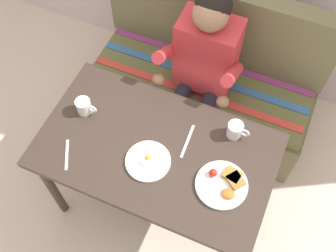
{
  "coord_description": "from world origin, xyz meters",
  "views": [
    {
      "loc": [
        0.44,
        -0.87,
        2.58
      ],
      "look_at": [
        0.0,
        0.15,
        0.72
      ],
      "focal_mm": 44.29,
      "sensor_mm": 36.0,
      "label": 1
    }
  ],
  "objects_px": {
    "plate_breakfast": "(223,184)",
    "coffee_mug": "(235,130)",
    "knife": "(187,141)",
    "plate_eggs": "(148,161)",
    "person": "(202,65)",
    "table": "(157,156)",
    "fork": "(67,155)",
    "couch": "(204,84)",
    "coffee_mug_second": "(84,106)"
  },
  "relations": [
    {
      "from": "table",
      "to": "plate_eggs",
      "type": "distance_m",
      "value": 0.12
    },
    {
      "from": "plate_eggs",
      "to": "coffee_mug",
      "type": "height_order",
      "value": "coffee_mug"
    },
    {
      "from": "coffee_mug_second",
      "to": "knife",
      "type": "distance_m",
      "value": 0.57
    },
    {
      "from": "couch",
      "to": "person",
      "type": "distance_m",
      "value": 0.45
    },
    {
      "from": "coffee_mug_second",
      "to": "fork",
      "type": "distance_m",
      "value": 0.28
    },
    {
      "from": "table",
      "to": "plate_breakfast",
      "type": "relative_size",
      "value": 4.73
    },
    {
      "from": "plate_eggs",
      "to": "plate_breakfast",
      "type": "bearing_deg",
      "value": 4.65
    },
    {
      "from": "person",
      "to": "coffee_mug",
      "type": "height_order",
      "value": "person"
    },
    {
      "from": "person",
      "to": "fork",
      "type": "distance_m",
      "value": 0.9
    },
    {
      "from": "person",
      "to": "knife",
      "type": "xyz_separation_m",
      "value": [
        0.11,
        -0.49,
        -0.01
      ]
    },
    {
      "from": "table",
      "to": "fork",
      "type": "bearing_deg",
      "value": -151.94
    },
    {
      "from": "person",
      "to": "plate_eggs",
      "type": "xyz_separation_m",
      "value": [
        -0.03,
        -0.67,
        -0.0
      ]
    },
    {
      "from": "knife",
      "to": "coffee_mug_second",
      "type": "bearing_deg",
      "value": -178.99
    },
    {
      "from": "coffee_mug_second",
      "to": "couch",
      "type": "bearing_deg",
      "value": 58.16
    },
    {
      "from": "plate_eggs",
      "to": "fork",
      "type": "distance_m",
      "value": 0.41
    },
    {
      "from": "fork",
      "to": "knife",
      "type": "bearing_deg",
      "value": 2.69
    },
    {
      "from": "couch",
      "to": "fork",
      "type": "xyz_separation_m",
      "value": [
        -0.4,
        -0.98,
        0.4
      ]
    },
    {
      "from": "person",
      "to": "knife",
      "type": "distance_m",
      "value": 0.5
    },
    {
      "from": "couch",
      "to": "knife",
      "type": "bearing_deg",
      "value": -78.99
    },
    {
      "from": "plate_breakfast",
      "to": "fork",
      "type": "relative_size",
      "value": 1.49
    },
    {
      "from": "plate_breakfast",
      "to": "knife",
      "type": "relative_size",
      "value": 1.27
    },
    {
      "from": "plate_breakfast",
      "to": "couch",
      "type": "bearing_deg",
      "value": 114.66
    },
    {
      "from": "fork",
      "to": "person",
      "type": "bearing_deg",
      "value": 34.48
    },
    {
      "from": "plate_breakfast",
      "to": "coffee_mug",
      "type": "height_order",
      "value": "coffee_mug"
    },
    {
      "from": "table",
      "to": "coffee_mug",
      "type": "relative_size",
      "value": 10.17
    },
    {
      "from": "knife",
      "to": "fork",
      "type": "bearing_deg",
      "value": -152.59
    },
    {
      "from": "table",
      "to": "plate_breakfast",
      "type": "xyz_separation_m",
      "value": [
        0.38,
        -0.05,
        0.1
      ]
    },
    {
      "from": "coffee_mug",
      "to": "knife",
      "type": "bearing_deg",
      "value": -146.95
    },
    {
      "from": "person",
      "to": "fork",
      "type": "relative_size",
      "value": 7.13
    },
    {
      "from": "couch",
      "to": "person",
      "type": "xyz_separation_m",
      "value": [
        0.02,
        -0.17,
        0.41
      ]
    },
    {
      "from": "table",
      "to": "person",
      "type": "relative_size",
      "value": 0.99
    },
    {
      "from": "plate_eggs",
      "to": "knife",
      "type": "bearing_deg",
      "value": 53.47
    },
    {
      "from": "plate_eggs",
      "to": "fork",
      "type": "height_order",
      "value": "plate_eggs"
    },
    {
      "from": "person",
      "to": "plate_breakfast",
      "type": "relative_size",
      "value": 4.78
    },
    {
      "from": "person",
      "to": "plate_eggs",
      "type": "height_order",
      "value": "person"
    },
    {
      "from": "table",
      "to": "knife",
      "type": "bearing_deg",
      "value": 37.47
    },
    {
      "from": "person",
      "to": "table",
      "type": "bearing_deg",
      "value": -92.33
    },
    {
      "from": "table",
      "to": "coffee_mug",
      "type": "xyz_separation_m",
      "value": [
        0.34,
        0.23,
        0.13
      ]
    },
    {
      "from": "plate_breakfast",
      "to": "coffee_mug_second",
      "type": "xyz_separation_m",
      "value": [
        -0.81,
        0.11,
        0.03
      ]
    },
    {
      "from": "person",
      "to": "coffee_mug",
      "type": "relative_size",
      "value": 10.27
    },
    {
      "from": "table",
      "to": "coffee_mug_second",
      "type": "xyz_separation_m",
      "value": [
        -0.44,
        0.06,
        0.13
      ]
    },
    {
      "from": "couch",
      "to": "knife",
      "type": "xyz_separation_m",
      "value": [
        0.13,
        -0.67,
        0.4
      ]
    },
    {
      "from": "couch",
      "to": "plate_eggs",
      "type": "relative_size",
      "value": 6.36
    },
    {
      "from": "table",
      "to": "couch",
      "type": "height_order",
      "value": "couch"
    },
    {
      "from": "couch",
      "to": "plate_breakfast",
      "type": "xyz_separation_m",
      "value": [
        0.38,
        -0.82,
        0.41
      ]
    },
    {
      "from": "knife",
      "to": "plate_eggs",
      "type": "bearing_deg",
      "value": -129.69
    },
    {
      "from": "coffee_mug",
      "to": "fork",
      "type": "bearing_deg",
      "value": -148.72
    },
    {
      "from": "person",
      "to": "fork",
      "type": "xyz_separation_m",
      "value": [
        -0.42,
        -0.8,
        -0.01
      ]
    },
    {
      "from": "couch",
      "to": "knife",
      "type": "height_order",
      "value": "couch"
    },
    {
      "from": "table",
      "to": "knife",
      "type": "relative_size",
      "value": 6.0
    }
  ]
}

